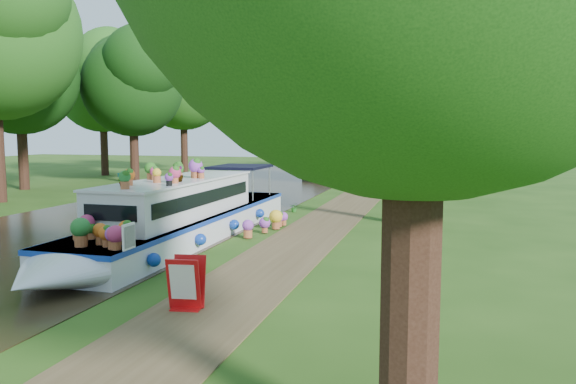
{
  "coord_description": "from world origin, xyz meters",
  "views": [
    {
      "loc": [
        5.28,
        -17.14,
        3.28
      ],
      "look_at": [
        0.36,
        0.29,
        1.3
      ],
      "focal_mm": 35.0,
      "sensor_mm": 36.0,
      "label": 1
    }
  ],
  "objects_px": {
    "plant_boat": "(178,214)",
    "pedestrian_dark": "(383,170)",
    "pedestrian_pink": "(374,169)",
    "second_boat": "(340,170)",
    "sandwich_board": "(186,285)"
  },
  "relations": [
    {
      "from": "plant_boat",
      "to": "pedestrian_dark",
      "type": "distance_m",
      "value": 20.27
    },
    {
      "from": "pedestrian_pink",
      "to": "pedestrian_dark",
      "type": "bearing_deg",
      "value": -42.55
    },
    {
      "from": "second_boat",
      "to": "pedestrian_dark",
      "type": "bearing_deg",
      "value": -24.22
    },
    {
      "from": "second_boat",
      "to": "sandwich_board",
      "type": "xyz_separation_m",
      "value": [
        2.51,
        -28.82,
        -0.11
      ]
    },
    {
      "from": "pedestrian_pink",
      "to": "pedestrian_dark",
      "type": "height_order",
      "value": "pedestrian_dark"
    },
    {
      "from": "pedestrian_dark",
      "to": "second_boat",
      "type": "bearing_deg",
      "value": 113.2
    },
    {
      "from": "plant_boat",
      "to": "second_boat",
      "type": "height_order",
      "value": "plant_boat"
    },
    {
      "from": "sandwich_board",
      "to": "pedestrian_pink",
      "type": "xyz_separation_m",
      "value": [
        -0.01,
        27.33,
        0.35
      ]
    },
    {
      "from": "plant_boat",
      "to": "sandwich_board",
      "type": "distance_m",
      "value": 6.44
    },
    {
      "from": "plant_boat",
      "to": "sandwich_board",
      "type": "height_order",
      "value": "plant_boat"
    },
    {
      "from": "second_boat",
      "to": "pedestrian_dark",
      "type": "relative_size",
      "value": 4.56
    },
    {
      "from": "sandwich_board",
      "to": "pedestrian_dark",
      "type": "bearing_deg",
      "value": 79.0
    },
    {
      "from": "sandwich_board",
      "to": "pedestrian_pink",
      "type": "relative_size",
      "value": 0.62
    },
    {
      "from": "second_boat",
      "to": "pedestrian_pink",
      "type": "xyz_separation_m",
      "value": [
        2.5,
        -1.49,
        0.24
      ]
    },
    {
      "from": "second_boat",
      "to": "sandwich_board",
      "type": "height_order",
      "value": "second_boat"
    }
  ]
}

